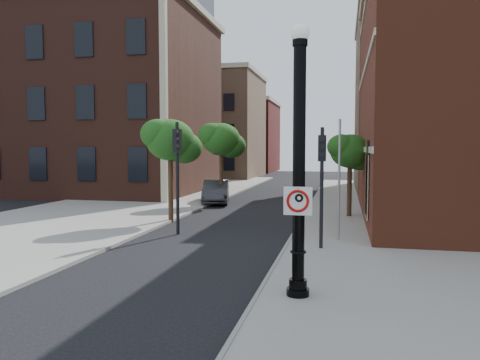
% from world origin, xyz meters
% --- Properties ---
extents(ground, '(120.00, 120.00, 0.00)m').
position_xyz_m(ground, '(0.00, 0.00, 0.00)').
color(ground, black).
rests_on(ground, ground).
extents(sidewalk_right, '(8.00, 60.00, 0.12)m').
position_xyz_m(sidewalk_right, '(6.00, 10.00, 0.06)').
color(sidewalk_right, gray).
rests_on(sidewalk_right, ground).
extents(sidewalk_left, '(10.00, 50.00, 0.12)m').
position_xyz_m(sidewalk_left, '(-9.00, 18.00, 0.06)').
color(sidewalk_left, gray).
rests_on(sidewalk_left, ground).
extents(curb_edge, '(0.10, 60.00, 0.14)m').
position_xyz_m(curb_edge, '(2.05, 10.00, 0.07)').
color(curb_edge, gray).
rests_on(curb_edge, ground).
extents(victorian_building, '(18.60, 14.60, 17.95)m').
position_xyz_m(victorian_building, '(-16.00, 23.97, 8.74)').
color(victorian_building, '#4F271D').
rests_on(victorian_building, ground).
extents(bg_building_tan_a, '(12.00, 12.00, 12.00)m').
position_xyz_m(bg_building_tan_a, '(-12.00, 44.00, 6.00)').
color(bg_building_tan_a, '#967052').
rests_on(bg_building_tan_a, ground).
extents(bg_building_red, '(12.00, 12.00, 10.00)m').
position_xyz_m(bg_building_red, '(-12.00, 58.00, 5.00)').
color(bg_building_red, maroon).
rests_on(bg_building_red, ground).
extents(lamppost, '(0.54, 0.54, 6.38)m').
position_xyz_m(lamppost, '(2.99, 0.16, 2.95)').
color(lamppost, black).
rests_on(lamppost, ground).
extents(no_parking_sign, '(0.65, 0.07, 0.65)m').
position_xyz_m(no_parking_sign, '(2.99, -0.00, 2.38)').
color(no_parking_sign, white).
rests_on(no_parking_sign, ground).
extents(parked_car, '(2.53, 4.76, 1.49)m').
position_xyz_m(parked_car, '(-3.99, 18.22, 0.74)').
color(parked_car, '#2D2C31').
rests_on(parked_car, ground).
extents(traffic_signal_left, '(0.32, 0.39, 4.62)m').
position_xyz_m(traffic_signal_left, '(-2.65, 7.46, 3.12)').
color(traffic_signal_left, black).
rests_on(traffic_signal_left, ground).
extents(traffic_signal_right, '(0.27, 0.35, 4.28)m').
position_xyz_m(traffic_signal_right, '(3.27, 5.52, 2.88)').
color(traffic_signal_right, black).
rests_on(traffic_signal_right, ground).
extents(utility_pole, '(0.09, 0.09, 4.64)m').
position_xyz_m(utility_pole, '(3.84, 7.15, 2.32)').
color(utility_pole, '#999999').
rests_on(utility_pole, ground).
extents(street_tree_a, '(2.74, 2.47, 4.93)m').
position_xyz_m(street_tree_a, '(-4.04, 10.42, 3.89)').
color(street_tree_a, '#2F2013').
rests_on(street_tree_a, ground).
extents(street_tree_b, '(2.84, 2.57, 5.11)m').
position_xyz_m(street_tree_b, '(-3.49, 17.84, 4.03)').
color(street_tree_b, '#2F2013').
rests_on(street_tree_b, ground).
extents(street_tree_c, '(2.36, 2.13, 4.25)m').
position_xyz_m(street_tree_c, '(4.33, 13.58, 3.35)').
color(street_tree_c, '#2F2013').
rests_on(street_tree_c, ground).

